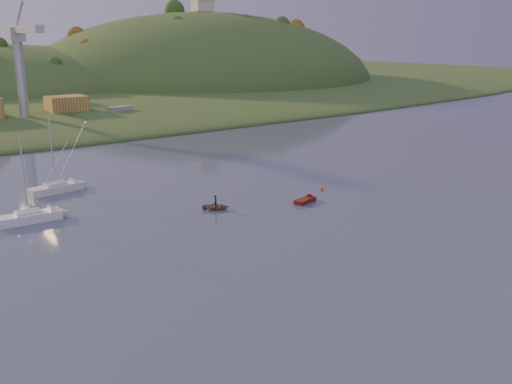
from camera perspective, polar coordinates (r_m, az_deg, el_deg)
ground at (r=41.44m, az=24.14°, el=-15.98°), size 500.00×500.00×0.00m
hill_right at (r=247.38m, az=-5.17°, el=10.54°), size 150.00×130.00×60.00m
hilltop_house at (r=246.85m, az=-5.36°, el=18.29°), size 9.00×7.00×6.45m
wharf at (r=144.46m, az=-21.06°, el=6.63°), size 42.00×16.00×2.40m
shed_east at (r=148.21m, az=-18.40°, el=8.32°), size 9.00×7.00×4.00m
dock_crane at (r=138.94m, az=-22.51°, el=12.83°), size 3.20×28.00×20.30m
sailboat_near at (r=82.14m, az=-19.42°, el=0.43°), size 7.64×3.46×10.22m
sailboat_far at (r=70.22m, az=-21.80°, el=-2.27°), size 7.29×2.42×10.02m
canoe at (r=70.16m, az=-4.05°, el=-1.47°), size 4.04×3.80×0.68m
paddler at (r=70.03m, az=-4.06°, el=-1.13°), size 0.63×0.68×1.56m
red_tender at (r=73.66m, az=5.26°, el=-0.74°), size 4.03×2.22×1.30m
work_vessel at (r=146.81m, az=-13.42°, el=7.41°), size 15.37×9.48×3.72m
buoy_1 at (r=79.18m, az=6.60°, el=0.36°), size 0.50×0.50×0.50m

